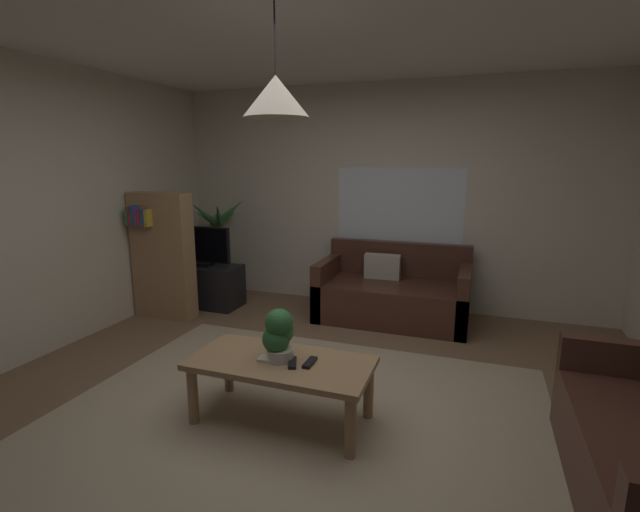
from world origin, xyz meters
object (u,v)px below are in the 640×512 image
book_on_table_0 (270,359)px  tv (201,246)px  couch_under_window (393,295)px  bookshelf_corner (162,255)px  remote_on_table_0 (292,363)px  potted_plant_on_table (279,334)px  potted_palm_corner (219,250)px  remote_on_table_1 (310,362)px  tv_stand (204,285)px  pendant_lamp (276,96)px  coffee_table (281,370)px

book_on_table_0 → tv: bearing=132.9°
couch_under_window → bookshelf_corner: bearing=-162.5°
book_on_table_0 → remote_on_table_0: 0.16m
tv → bookshelf_corner: bookshelf_corner is taller
potted_plant_on_table → potted_palm_corner: potted_palm_corner is taller
remote_on_table_1 → remote_on_table_0: bearing=21.6°
potted_plant_on_table → remote_on_table_0: bearing=-20.6°
book_on_table_0 → potted_palm_corner: bearing=127.6°
remote_on_table_0 → remote_on_table_1: (0.11, 0.04, 0.00)m
book_on_table_0 → remote_on_table_1: size_ratio=0.93×
tv_stand → remote_on_table_0: bearing=-44.9°
tv_stand → remote_on_table_1: bearing=-42.9°
remote_on_table_0 → potted_palm_corner: (-2.13, 2.55, 0.14)m
bookshelf_corner → pendant_lamp: bearing=-35.1°
pendant_lamp → remote_on_table_0: bearing=-17.6°
pendant_lamp → couch_under_window: bearing=81.6°
potted_palm_corner → tv_stand: bearing=-78.1°
remote_on_table_1 → pendant_lamp: (-0.20, -0.01, 1.65)m
pendant_lamp → bookshelf_corner: bearing=144.9°
coffee_table → pendant_lamp: bearing=0.0°
couch_under_window → potted_palm_corner: (-2.37, 0.27, 0.31)m
couch_under_window → tv_stand: couch_under_window is taller
coffee_table → bookshelf_corner: size_ratio=0.86×
book_on_table_0 → potted_palm_corner: size_ratio=0.11×
book_on_table_0 → remote_on_table_0: size_ratio=0.93×
potted_palm_corner → pendant_lamp: 3.58m
couch_under_window → tv: size_ratio=2.14×
couch_under_window → pendant_lamp: pendant_lamp is taller
remote_on_table_0 → tv_stand: size_ratio=0.18×
remote_on_table_1 → potted_palm_corner: (-2.24, 2.51, 0.14)m
tv → remote_on_table_0: bearing=-44.6°
coffee_table → couch_under_window: bearing=81.6°
remote_on_table_1 → pendant_lamp: pendant_lamp is taller
bookshelf_corner → potted_palm_corner: bearing=86.0°
couch_under_window → coffee_table: size_ratio=1.34×
couch_under_window → coffee_table: (-0.33, -2.25, 0.09)m
potted_plant_on_table → bookshelf_corner: bookshelf_corner is taller
tv_stand → potted_palm_corner: bearing=101.9°
book_on_table_0 → pendant_lamp: size_ratio=0.23×
book_on_table_0 → potted_palm_corner: potted_palm_corner is taller
couch_under_window → tv_stand: 2.27m
couch_under_window → bookshelf_corner: 2.60m
coffee_table → tv: size_ratio=1.60×
remote_on_table_1 → potted_palm_corner: 3.36m
couch_under_window → potted_plant_on_table: size_ratio=4.62×
remote_on_table_0 → coffee_table: bearing=141.3°
couch_under_window → remote_on_table_1: 2.25m
potted_palm_corner → bookshelf_corner: 1.05m
potted_plant_on_table → pendant_lamp: size_ratio=0.55×
potted_plant_on_table → tv: tv is taller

